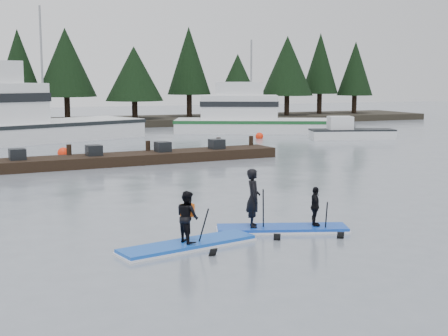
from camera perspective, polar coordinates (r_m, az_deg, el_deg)
name	(u,v)px	position (r m, az deg, el deg)	size (l,w,h in m)	color
ground	(312,241)	(16.18, 8.03, -6.67)	(160.00, 160.00, 0.00)	slate
far_shore	(70,123)	(56.20, -13.90, 4.02)	(70.00, 8.00, 0.60)	#2D281E
treeline	(70,126)	(56.23, -13.89, 3.72)	(60.00, 4.00, 8.00)	black
fishing_boat_large	(4,131)	(42.64, -19.50, 3.17)	(18.23, 10.96, 9.96)	white
fishing_boat_medium	(254,125)	(48.61, 2.79, 3.94)	(13.33, 8.62, 7.92)	white
skiff	(352,134)	(44.00, 11.62, 3.06)	(5.72, 1.72, 0.67)	white
floating_dock	(134,158)	(30.90, -8.20, 0.88)	(14.96, 1.99, 0.50)	black
buoy_c	(259,138)	(43.51, 3.25, 2.71)	(0.54, 0.54, 0.54)	#FF2B0C
buoy_b	(63,156)	(34.62, -14.47, 1.07)	(0.61, 0.61, 0.61)	#FF2B0C
paddleboard_solo	(188,231)	(15.41, -3.35, -5.73)	(3.64, 1.64, 1.85)	blue
paddleboard_duo	(278,212)	(17.06, 4.94, -4.05)	(3.62, 1.93, 2.24)	#1443BB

